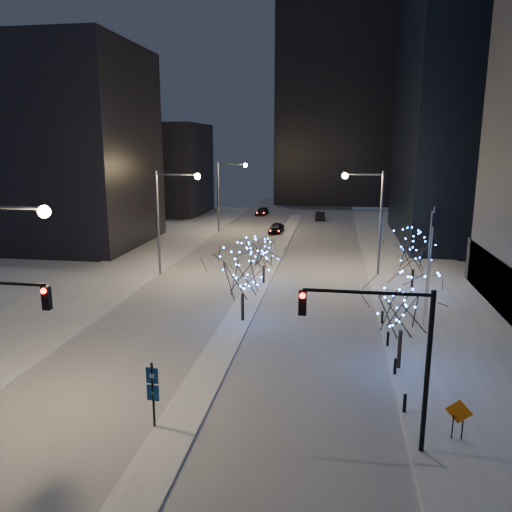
% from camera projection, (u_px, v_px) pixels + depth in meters
% --- Properties ---
extents(ground, '(160.00, 160.00, 0.00)m').
position_uv_depth(ground, '(169.00, 444.00, 21.19)').
color(ground, silver).
rests_on(ground, ground).
extents(road, '(20.00, 130.00, 0.02)m').
position_uv_depth(road, '(272.00, 260.00, 54.92)').
color(road, '#ADB1BC').
rests_on(road, ground).
extents(median, '(2.00, 80.00, 0.15)m').
position_uv_depth(median, '(266.00, 270.00, 50.09)').
color(median, white).
rests_on(median, ground).
extents(east_sidewalk, '(10.00, 90.00, 0.15)m').
position_uv_depth(east_sidewalk, '(442.00, 310.00, 38.16)').
color(east_sidewalk, white).
rests_on(east_sidewalk, ground).
extents(west_sidewalk, '(8.00, 90.00, 0.15)m').
position_uv_depth(west_sidewalk, '(87.00, 292.00, 42.59)').
color(west_sidewalk, white).
rests_on(west_sidewalk, ground).
extents(filler_west_near, '(22.00, 18.00, 24.00)m').
position_uv_depth(filler_west_near, '(52.00, 148.00, 61.39)').
color(filler_west_near, black).
rests_on(filler_west_near, ground).
extents(filler_west_far, '(18.00, 16.00, 16.00)m').
position_uv_depth(filler_west_far, '(155.00, 169.00, 90.87)').
color(filler_west_far, black).
rests_on(filler_west_far, ground).
extents(horizon_block, '(24.00, 14.00, 42.00)m').
position_uv_depth(horizon_block, '(335.00, 102.00, 104.32)').
color(horizon_block, black).
rests_on(horizon_block, ground).
extents(street_lamp_w_mid, '(4.40, 0.56, 10.00)m').
position_uv_depth(street_lamp_w_mid, '(168.00, 209.00, 47.15)').
color(street_lamp_w_mid, '#595E66').
rests_on(street_lamp_w_mid, ground).
extents(street_lamp_w_far, '(4.40, 0.56, 10.00)m').
position_uv_depth(street_lamp_w_far, '(225.00, 187.00, 71.24)').
color(street_lamp_w_far, '#595E66').
rests_on(street_lamp_w_far, ground).
extents(street_lamp_east, '(3.90, 0.56, 10.00)m').
position_uv_depth(street_lamp_east, '(371.00, 209.00, 47.15)').
color(street_lamp_east, '#595E66').
rests_on(street_lamp_east, ground).
extents(traffic_signal_east, '(5.26, 0.43, 7.00)m').
position_uv_depth(traffic_signal_east, '(389.00, 343.00, 19.74)').
color(traffic_signal_east, black).
rests_on(traffic_signal_east, ground).
extents(flagpoles, '(1.35, 2.60, 8.00)m').
position_uv_depth(flagpoles, '(431.00, 257.00, 34.72)').
color(flagpoles, silver).
rests_on(flagpoles, east_sidewalk).
extents(bollards, '(0.16, 12.16, 0.90)m').
position_uv_depth(bollards, '(391.00, 352.00, 29.14)').
color(bollards, black).
rests_on(bollards, east_sidewalk).
extents(car_near, '(2.06, 4.49, 1.49)m').
position_uv_depth(car_near, '(276.00, 228.00, 71.07)').
color(car_near, black).
rests_on(car_near, ground).
extents(car_mid, '(1.59, 4.30, 1.41)m').
position_uv_depth(car_mid, '(320.00, 216.00, 83.70)').
color(car_mid, black).
rests_on(car_mid, ground).
extents(car_far, '(2.26, 4.58, 1.28)m').
position_uv_depth(car_far, '(262.00, 212.00, 89.27)').
color(car_far, black).
rests_on(car_far, ground).
extents(holiday_tree_median_near, '(5.06, 5.06, 5.69)m').
position_uv_depth(holiday_tree_median_near, '(242.00, 271.00, 34.89)').
color(holiday_tree_median_near, black).
rests_on(holiday_tree_median_near, median).
extents(holiday_tree_median_far, '(3.71, 3.71, 4.44)m').
position_uv_depth(holiday_tree_median_far, '(264.00, 252.00, 44.63)').
color(holiday_tree_median_far, black).
rests_on(holiday_tree_median_far, median).
extents(holiday_tree_plaza_near, '(5.23, 5.23, 5.49)m').
position_uv_depth(holiday_tree_plaza_near, '(403.00, 305.00, 27.31)').
color(holiday_tree_plaza_near, black).
rests_on(holiday_tree_plaza_near, east_sidewalk).
extents(holiday_tree_plaza_far, '(5.26, 5.26, 5.18)m').
position_uv_depth(holiday_tree_plaza_far, '(414.00, 252.00, 42.63)').
color(holiday_tree_plaza_far, black).
rests_on(holiday_tree_plaza_far, east_sidewalk).
extents(wayfinding_sign, '(0.57, 0.14, 3.19)m').
position_uv_depth(wayfinding_sign, '(153.00, 389.00, 21.88)').
color(wayfinding_sign, black).
rests_on(wayfinding_sign, ground).
extents(construction_sign, '(1.08, 0.36, 1.84)m').
position_uv_depth(construction_sign, '(459.00, 415.00, 21.07)').
color(construction_sign, black).
rests_on(construction_sign, east_sidewalk).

